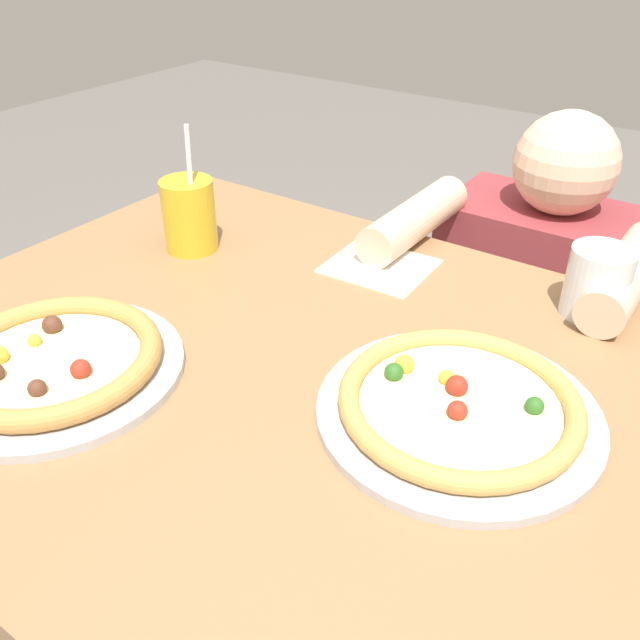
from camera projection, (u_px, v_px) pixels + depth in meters
name	position (u px, v px, depth m)	size (l,w,h in m)	color
dining_table	(301.00, 433.00, 0.93)	(1.16, 0.87, 0.75)	#936D47
pizza_near	(53.00, 362.00, 0.84)	(0.32, 0.32, 0.04)	#B7B7BC
pizza_far	(459.00, 406.00, 0.77)	(0.33, 0.33, 0.04)	#B7B7BC
drink_cup_colored	(189.00, 215.00, 1.12)	(0.09, 0.09, 0.21)	gold
water_cup_clear	(598.00, 282.00, 0.94)	(0.09, 0.09, 0.10)	silver
paper_napkin	(380.00, 266.00, 1.09)	(0.16, 0.14, 0.00)	white
diner_seated	(525.00, 360.00, 1.43)	(0.42, 0.53, 0.95)	#333847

